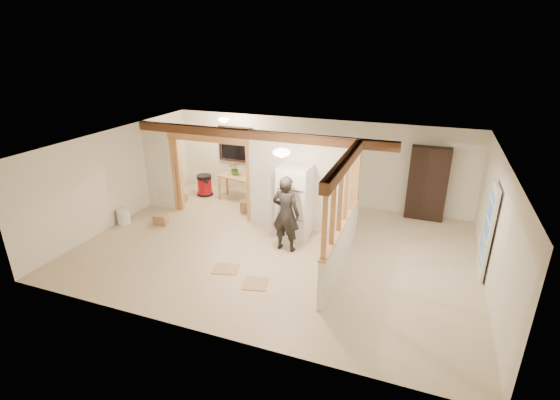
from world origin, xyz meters
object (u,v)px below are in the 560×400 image
at_px(work_table, 239,188).
at_px(woman, 286,214).
at_px(shop_vac, 205,185).
at_px(bookshelf, 427,184).
at_px(refrigerator, 295,202).

bearing_deg(work_table, woman, -34.05).
distance_m(woman, shop_vac, 4.42).
xyz_separation_m(work_table, bookshelf, (5.38, 0.49, 0.63)).
xyz_separation_m(work_table, shop_vac, (-1.18, -0.05, -0.04)).
distance_m(refrigerator, woman, 0.78).
bearing_deg(woman, work_table, -41.47).
relative_size(work_table, bookshelf, 0.59).
xyz_separation_m(woman, bookshelf, (2.95, 3.01, 0.10)).
xyz_separation_m(refrigerator, woman, (0.05, -0.78, -0.00)).
xyz_separation_m(woman, shop_vac, (-3.62, 2.47, -0.57)).
bearing_deg(shop_vac, woman, -34.35).
xyz_separation_m(refrigerator, bookshelf, (3.00, 2.24, 0.10)).
xyz_separation_m(refrigerator, shop_vac, (-3.57, 1.69, -0.58)).
relative_size(shop_vac, bookshelf, 0.33).
distance_m(woman, work_table, 3.54).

